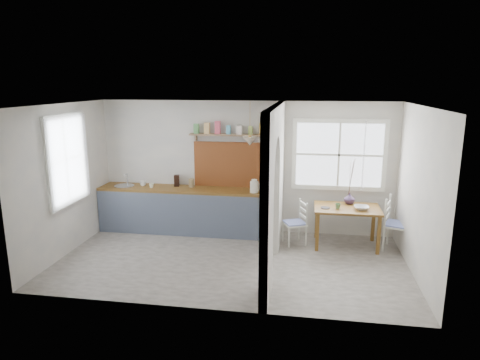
# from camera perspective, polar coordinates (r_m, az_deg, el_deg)

# --- Properties ---
(floor) EXTENTS (5.80, 3.20, 0.01)m
(floor) POSITION_cam_1_polar(r_m,az_deg,el_deg) (7.35, -1.16, -10.72)
(floor) COLOR #9D948B
(floor) RESTS_ON ground
(ceiling) EXTENTS (5.80, 3.20, 0.01)m
(ceiling) POSITION_cam_1_polar(r_m,az_deg,el_deg) (6.74, -1.26, 9.98)
(ceiling) COLOR beige
(ceiling) RESTS_ON walls
(walls) EXTENTS (5.81, 3.21, 2.60)m
(walls) POSITION_cam_1_polar(r_m,az_deg,el_deg) (6.93, -1.21, -0.82)
(walls) COLOR beige
(walls) RESTS_ON floor
(partition) EXTENTS (0.12, 3.20, 2.60)m
(partition) POSITION_cam_1_polar(r_m,az_deg,el_deg) (6.86, 4.63, 0.30)
(partition) COLOR beige
(partition) RESTS_ON floor
(kitchen_window) EXTENTS (0.10, 1.16, 1.50)m
(kitchen_window) POSITION_cam_1_polar(r_m,az_deg,el_deg) (7.88, -22.25, 2.49)
(kitchen_window) COLOR white
(kitchen_window) RESTS_ON walls
(nook_window) EXTENTS (1.76, 0.10, 1.30)m
(nook_window) POSITION_cam_1_polar(r_m,az_deg,el_deg) (8.31, 13.06, 3.27)
(nook_window) COLOR white
(nook_window) RESTS_ON walls
(counter) EXTENTS (3.50, 0.60, 0.90)m
(counter) POSITION_cam_1_polar(r_m,az_deg,el_deg) (8.65, -7.02, -3.90)
(counter) COLOR brown
(counter) RESTS_ON floor
(sink) EXTENTS (0.40, 0.40, 0.02)m
(sink) POSITION_cam_1_polar(r_m,az_deg,el_deg) (8.95, -15.17, -0.81)
(sink) COLOR #B3B8C2
(sink) RESTS_ON counter
(backsplash) EXTENTS (1.65, 0.03, 0.90)m
(backsplash) POSITION_cam_1_polar(r_m,az_deg,el_deg) (8.47, -0.69, 2.06)
(backsplash) COLOR brown
(backsplash) RESTS_ON walls
(shelf) EXTENTS (1.75, 0.20, 0.21)m
(shelf) POSITION_cam_1_polar(r_m,az_deg,el_deg) (8.29, -0.80, 6.41)
(shelf) COLOR #A17E54
(shelf) RESTS_ON walls
(pendant_lamp) EXTENTS (0.26, 0.26, 0.16)m
(pendant_lamp) POSITION_cam_1_polar(r_m,az_deg,el_deg) (7.91, 1.32, 5.18)
(pendant_lamp) COLOR beige
(pendant_lamp) RESTS_ON ceiling
(utensil_rail) EXTENTS (0.02, 0.50, 0.02)m
(utensil_rail) POSITION_cam_1_polar(r_m,az_deg,el_deg) (7.69, 4.45, 1.67)
(utensil_rail) COLOR #B3B8C2
(utensil_rail) RESTS_ON partition
(dining_table) EXTENTS (1.17, 0.78, 0.73)m
(dining_table) POSITION_cam_1_polar(r_m,az_deg,el_deg) (8.10, 13.97, -6.05)
(dining_table) COLOR brown
(dining_table) RESTS_ON floor
(chair_left) EXTENTS (0.49, 0.49, 0.81)m
(chair_left) POSITION_cam_1_polar(r_m,az_deg,el_deg) (8.01, 7.29, -5.66)
(chair_left) COLOR silver
(chair_left) RESTS_ON floor
(chair_right) EXTENTS (0.56, 0.56, 0.97)m
(chair_right) POSITION_cam_1_polar(r_m,az_deg,el_deg) (8.13, 20.36, -5.54)
(chair_right) COLOR silver
(chair_right) RESTS_ON floor
(kettle) EXTENTS (0.23, 0.19, 0.25)m
(kettle) POSITION_cam_1_polar(r_m,az_deg,el_deg) (8.09, 1.91, -0.80)
(kettle) COLOR white
(kettle) RESTS_ON counter
(mug_a) EXTENTS (0.11, 0.11, 0.09)m
(mug_a) POSITION_cam_1_polar(r_m,az_deg,el_deg) (8.65, -11.73, -0.73)
(mug_a) COLOR white
(mug_a) RESTS_ON counter
(mug_b) EXTENTS (0.16, 0.16, 0.10)m
(mug_b) POSITION_cam_1_polar(r_m,az_deg,el_deg) (8.85, -12.81, -0.43)
(mug_b) COLOR silver
(mug_b) RESTS_ON counter
(knife_block) EXTENTS (0.13, 0.16, 0.22)m
(knife_block) POSITION_cam_1_polar(r_m,az_deg,el_deg) (8.70, -8.43, -0.08)
(knife_block) COLOR black
(knife_block) RESTS_ON counter
(jar) EXTENTS (0.12, 0.12, 0.17)m
(jar) POSITION_cam_1_polar(r_m,az_deg,el_deg) (8.57, -6.51, -0.38)
(jar) COLOR olive
(jar) RESTS_ON counter
(towel_magenta) EXTENTS (0.02, 0.03, 0.52)m
(towel_magenta) POSITION_cam_1_polar(r_m,az_deg,el_deg) (8.07, 4.14, -6.43)
(towel_magenta) COLOR #D92159
(towel_magenta) RESTS_ON counter
(towel_orange) EXTENTS (0.02, 0.03, 0.48)m
(towel_orange) POSITION_cam_1_polar(r_m,az_deg,el_deg) (8.07, 4.12, -6.63)
(towel_orange) COLOR #F75700
(towel_orange) RESTS_ON counter
(bowl) EXTENTS (0.26, 0.26, 0.06)m
(bowl) POSITION_cam_1_polar(r_m,az_deg,el_deg) (7.92, 15.90, -3.58)
(bowl) COLOR silver
(bowl) RESTS_ON dining_table
(table_cup) EXTENTS (0.12, 0.12, 0.09)m
(table_cup) POSITION_cam_1_polar(r_m,az_deg,el_deg) (7.87, 12.92, -3.41)
(table_cup) COLOR #4C7545
(table_cup) RESTS_ON dining_table
(plate) EXTENTS (0.18, 0.18, 0.01)m
(plate) POSITION_cam_1_polar(r_m,az_deg,el_deg) (7.86, 11.31, -3.65)
(plate) COLOR black
(plate) RESTS_ON dining_table
(vase) EXTENTS (0.22, 0.22, 0.21)m
(vase) POSITION_cam_1_polar(r_m,az_deg,el_deg) (8.20, 14.38, -2.39)
(vase) COLOR #3F2B4B
(vase) RESTS_ON dining_table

